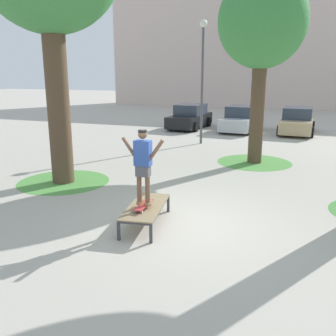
# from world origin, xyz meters

# --- Properties ---
(ground_plane) EXTENTS (120.00, 120.00, 0.00)m
(ground_plane) POSITION_xyz_m (0.00, 0.00, 0.00)
(ground_plane) COLOR #B2AA9E
(building_facade) EXTENTS (41.65, 4.00, 11.05)m
(building_facade) POSITION_xyz_m (3.34, 31.98, 5.52)
(building_facade) COLOR beige
(building_facade) RESTS_ON ground
(skate_box) EXTENTS (1.04, 1.99, 0.46)m
(skate_box) POSITION_xyz_m (-0.69, -0.38, 0.41)
(skate_box) COLOR #38383D
(skate_box) RESTS_ON ground
(skateboard) EXTENTS (0.22, 0.80, 0.09)m
(skateboard) POSITION_xyz_m (-0.67, -0.55, 0.54)
(skateboard) COLOR #B23333
(skateboard) RESTS_ON skate_box
(skater) EXTENTS (1.00, 0.29, 1.69)m
(skater) POSITION_xyz_m (-0.67, -0.54, 1.53)
(skater) COLOR brown
(skater) RESTS_ON skateboard
(grass_patch_near_left) EXTENTS (2.92, 2.92, 0.01)m
(grass_patch_near_left) POSITION_xyz_m (-4.61, 1.95, 0.00)
(grass_patch_near_left) COLOR #519342
(grass_patch_near_left) RESTS_ON ground
(tree_mid_back) EXTENTS (3.22, 3.22, 6.94)m
(tree_mid_back) POSITION_xyz_m (0.84, 6.84, 5.14)
(tree_mid_back) COLOR brown
(tree_mid_back) RESTS_ON ground
(grass_patch_mid_back) EXTENTS (2.89, 2.89, 0.01)m
(grass_patch_mid_back) POSITION_xyz_m (0.84, 6.84, 0.00)
(grass_patch_mid_back) COLOR #519342
(grass_patch_mid_back) RESTS_ON ground
(car_black) EXTENTS (2.11, 4.30, 1.50)m
(car_black) POSITION_xyz_m (-4.30, 15.03, 0.69)
(car_black) COLOR black
(car_black) RESTS_ON ground
(car_silver) EXTENTS (2.12, 4.30, 1.50)m
(car_silver) POSITION_xyz_m (-1.06, 14.99, 0.69)
(car_silver) COLOR #B7BABF
(car_silver) RESTS_ON ground
(car_tan) EXTENTS (2.01, 4.25, 1.50)m
(car_tan) POSITION_xyz_m (2.17, 15.12, 0.69)
(car_tan) COLOR tan
(car_tan) RESTS_ON ground
(light_post) EXTENTS (0.36, 0.36, 5.83)m
(light_post) POSITION_xyz_m (-2.21, 10.06, 3.83)
(light_post) COLOR #4C4C51
(light_post) RESTS_ON ground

